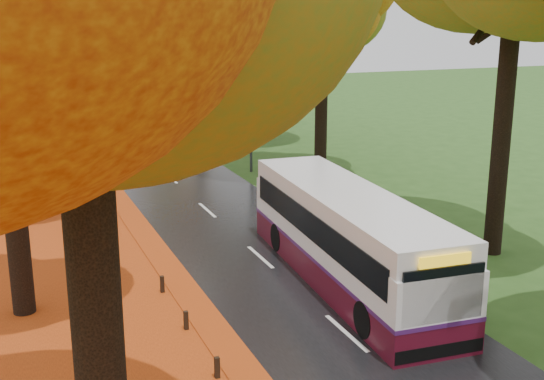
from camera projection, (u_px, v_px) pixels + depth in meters
road at (200, 204)px, 28.96m from camera, size 6.50×90.00×0.04m
centre_line at (200, 204)px, 28.95m from camera, size 0.12×90.00×0.01m
leaf_drift at (129, 212)px, 27.83m from camera, size 0.90×90.00×0.01m
streetlamp_mid at (246, 79)px, 33.70m from camera, size 2.45×0.18×8.00m
streetlamp_far at (149, 55)px, 53.38m from camera, size 2.45×0.18×8.00m
bus at (347, 235)px, 20.34m from camera, size 3.14×10.69×2.78m
car_white at (103, 147)px, 37.64m from camera, size 2.85×4.45×1.41m
car_silver at (94, 137)px, 40.80m from camera, size 1.46×4.13×1.36m
car_dark at (73, 114)px, 50.08m from camera, size 1.78×4.23×1.22m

